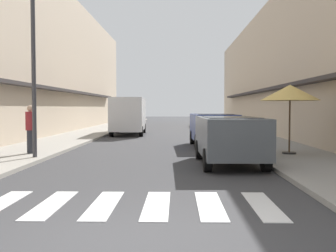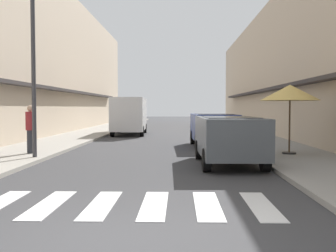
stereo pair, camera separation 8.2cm
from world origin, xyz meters
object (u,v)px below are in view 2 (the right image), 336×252
delivery_van (130,113)px  street_lamp (38,46)px  parked_car_near (229,135)px  pedestrian_walking_far (31,128)px  cafe_umbrella (290,93)px  parked_car_mid (213,126)px

delivery_van → street_lamp: bearing=-96.1°
parked_car_near → pedestrian_walking_far: size_ratio=2.47×
delivery_van → pedestrian_walking_far: size_ratio=3.21×
delivery_van → street_lamp: street_lamp is taller
parked_car_near → street_lamp: bearing=172.1°
street_lamp → cafe_umbrella: (8.44, 1.17, -1.48)m
parked_car_mid → delivery_van: size_ratio=0.77×
street_lamp → pedestrian_walking_far: (-0.70, 1.09, -2.72)m
parked_car_mid → street_lamp: 8.29m
pedestrian_walking_far → parked_car_near: bearing=-96.4°
parked_car_near → delivery_van: bearing=108.9°
parked_car_near → delivery_van: (-4.69, 13.74, 0.48)m
cafe_umbrella → parked_car_near: bearing=-139.6°
street_lamp → cafe_umbrella: street_lamp is taller
parked_car_mid → pedestrian_walking_far: (-6.78, -3.79, 0.10)m
delivery_van → pedestrian_walking_far: (-2.09, -11.81, -0.39)m
parked_car_near → street_lamp: size_ratio=0.70×
delivery_van → parked_car_near: bearing=-71.1°
street_lamp → parked_car_near: bearing=-7.9°
parked_car_mid → cafe_umbrella: (2.36, -3.72, 1.33)m
parked_car_near → parked_car_mid: bearing=90.0°
cafe_umbrella → street_lamp: bearing=-172.1°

